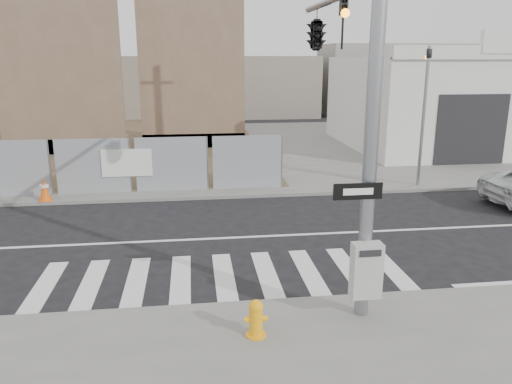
{
  "coord_description": "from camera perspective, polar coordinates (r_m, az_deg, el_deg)",
  "views": [
    {
      "loc": [
        -0.64,
        -13.18,
        4.92
      ],
      "look_at": [
        1.03,
        -0.31,
        1.4
      ],
      "focal_mm": 35.0,
      "sensor_mm": 36.0,
      "label": 1
    }
  ],
  "objects": [
    {
      "name": "sidewalk_far",
      "position": [
        27.62,
        -5.98,
        4.95
      ],
      "size": [
        50.0,
        20.0,
        0.12
      ],
      "primitive_type": "cube",
      "color": "slate",
      "rests_on": "ground"
    },
    {
      "name": "traffic_cone_c",
      "position": [
        18.66,
        -23.03,
        0.26
      ],
      "size": [
        0.52,
        0.52,
        0.79
      ],
      "rotation": [
        0.0,
        0.0,
        0.33
      ],
      "color": "#F85E0D",
      "rests_on": "sidewalk_far"
    },
    {
      "name": "traffic_cone_d",
      "position": [
        19.01,
        -9.82,
        1.31
      ],
      "size": [
        0.34,
        0.34,
        0.66
      ],
      "rotation": [
        0.0,
        0.0,
        -0.01
      ],
      "color": "#EC540C",
      "rests_on": "sidewalk_far"
    },
    {
      "name": "concrete_wall_left",
      "position": [
        27.07,
        -21.38,
        10.89
      ],
      "size": [
        6.0,
        1.3,
        8.0
      ],
      "color": "brown",
      "rests_on": "sidewalk_far"
    },
    {
      "name": "concrete_wall_right",
      "position": [
        27.31,
        -7.25,
        11.81
      ],
      "size": [
        5.5,
        1.3,
        8.0
      ],
      "color": "brown",
      "rests_on": "sidewalk_far"
    },
    {
      "name": "auto_shop",
      "position": [
        30.06,
        22.08,
        9.53
      ],
      "size": [
        12.0,
        10.2,
        5.95
      ],
      "color": "silver",
      "rests_on": "sidewalk_far"
    },
    {
      "name": "far_signal_pole",
      "position": [
        19.82,
        18.77,
        10.22
      ],
      "size": [
        0.16,
        0.2,
        5.6
      ],
      "color": "gray",
      "rests_on": "sidewalk_far"
    },
    {
      "name": "signal_pole",
      "position": [
        11.57,
        8.59,
        14.32
      ],
      "size": [
        0.96,
        5.87,
        7.0
      ],
      "color": "gray",
      "rests_on": "sidewalk_near"
    },
    {
      "name": "ground",
      "position": [
        14.08,
        -4.35,
        -5.32
      ],
      "size": [
        100.0,
        100.0,
        0.0
      ],
      "primitive_type": "plane",
      "color": "black",
      "rests_on": "ground"
    },
    {
      "name": "utility_pole_right",
      "position": [
        20.0,
        14.03,
        15.55
      ],
      "size": [
        1.6,
        0.28,
        10.0
      ],
      "color": "#483821",
      "rests_on": "sidewalk_far"
    },
    {
      "name": "fire_hydrant",
      "position": [
        9.08,
        -0.01,
        -14.23
      ],
      "size": [
        0.43,
        0.39,
        0.7
      ],
      "rotation": [
        0.0,
        0.0,
        0.05
      ],
      "color": "#FFA80E",
      "rests_on": "sidewalk_near"
    }
  ]
}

